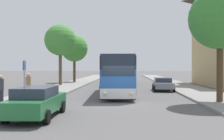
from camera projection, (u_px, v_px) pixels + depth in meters
The scene contains 12 objects.
ground_plane at pixel (122, 104), 17.15m from camera, with size 300.00×300.00×0.00m, color #565454.
sidewalk_left at pixel (17, 102), 17.51m from camera, with size 4.00×120.00×0.15m, color gray.
bus_front at pixel (117, 74), 23.08m from camera, with size 3.05×11.42×3.33m.
bus_middle at pixel (119, 72), 37.72m from camera, with size 2.97×10.86×3.18m.
parked_car_left_curb at pixel (37, 101), 12.47m from camera, with size 2.04×4.71×1.48m.
parked_car_right_near at pixel (163, 84), 26.73m from camera, with size 2.13×4.24×1.32m.
bus_stop_sign at pixel (24, 76), 16.72m from camera, with size 0.08×0.45×2.71m.
pedestrian_waiting_near at pixel (1, 89), 15.95m from camera, with size 0.36×0.36×1.79m.
pedestrian_waiting_far at pixel (28, 86), 17.78m from camera, with size 0.36×0.36×1.87m.
tree_left_near at pixel (60, 40), 33.57m from camera, with size 4.01×4.01×7.76m.
tree_left_far at pixel (74, 48), 40.88m from camera, with size 4.20×4.20×7.33m.
tree_right_near at pixel (220, 19), 17.12m from camera, with size 4.06×4.06×7.50m.
Camera 1 is at (0.23, -17.13, 2.42)m, focal length 42.00 mm.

